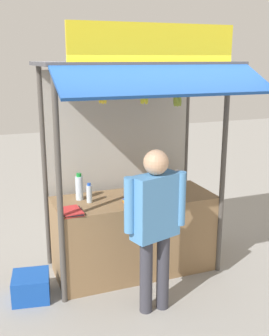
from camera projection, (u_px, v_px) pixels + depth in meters
ground_plane at (134, 269)px, 4.99m from camera, size 20.00×20.00×0.00m
stall_counter at (134, 234)px, 4.87m from camera, size 1.86×0.75×0.92m
stall_structure at (130, 129)px, 4.68m from camera, size 2.06×1.63×2.79m
water_bottle_center at (177, 180)px, 5.03m from camera, size 0.07×0.07×0.25m
water_bottle_mid_left at (79, 187)px, 4.64m from camera, size 0.09×0.09×0.31m
water_bottle_mid_right at (89, 193)px, 4.56m from camera, size 0.06×0.06×0.22m
magazine_stack_front_left at (150, 192)px, 4.81m from camera, size 0.21×0.29×0.07m
magazine_stack_far_right at (71, 212)px, 4.26m from camera, size 0.23×0.31×0.04m
magazine_stack_far_left at (134, 204)px, 4.43m from camera, size 0.20×0.27×0.08m
banana_bunch_leftmost at (177, 99)px, 4.12m from camera, size 0.11×0.10×0.31m
banana_bunch_rightmost at (103, 95)px, 3.83m from camera, size 0.10×0.10×0.25m
banana_bunch_inner_left at (144, 95)px, 3.98m from camera, size 0.09×0.10×0.27m
vendor_person at (155, 217)px, 3.93m from camera, size 0.63×0.33×1.66m
plastic_crate at (31, 286)px, 4.35m from camera, size 0.44×0.44×0.27m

